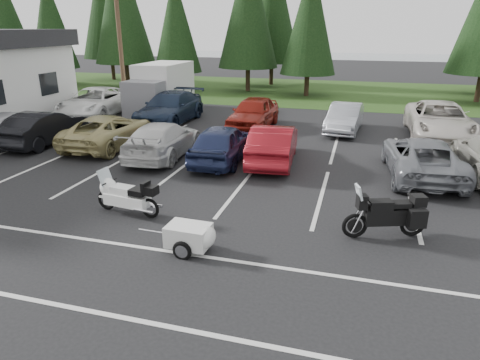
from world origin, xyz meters
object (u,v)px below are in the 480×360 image
at_px(utility_pole, 119,33).
at_px(car_near_3, 163,140).
at_px(box_truck, 157,89).
at_px(cargo_trailer, 189,238).
at_px(car_far_2, 253,113).
at_px(car_far_1, 170,108).
at_px(car_far_0, 95,102).
at_px(car_near_1, 44,128).
at_px(car_near_6, 422,157).
at_px(touring_motorcycle, 127,193).
at_px(car_far_3, 345,118).
at_px(adventure_motorcycle, 386,211).
at_px(car_near_2, 109,131).
at_px(car_far_4, 439,120).
at_px(car_near_4, 222,143).
at_px(car_near_5, 273,144).
at_px(car_near_0, 10,126).

height_order(utility_pole, car_near_3, utility_pole).
bearing_deg(box_truck, cargo_trailer, -61.77).
distance_m(car_far_2, cargo_trailer, 13.21).
bearing_deg(car_far_1, car_far_2, -0.10).
height_order(box_truck, car_far_0, box_truck).
distance_m(car_near_1, car_near_6, 15.93).
xyz_separation_m(car_near_6, touring_motorcycle, (-8.41, -5.75, -0.07)).
xyz_separation_m(box_truck, car_far_3, (11.42, -2.21, -0.75)).
bearing_deg(cargo_trailer, adventure_motorcycle, 26.53).
relative_size(box_truck, touring_motorcycle, 2.43).
distance_m(car_near_1, car_near_2, 3.04).
distance_m(car_near_2, car_far_2, 7.44).
height_order(car_far_0, car_far_4, car_far_4).
bearing_deg(car_near_4, car_far_3, -125.73).
distance_m(utility_pole, car_near_6, 18.70).
bearing_deg(car_near_5, cargo_trailer, 81.20).
relative_size(car_near_5, car_far_1, 0.80).
xyz_separation_m(car_near_3, car_far_0, (-7.49, 6.55, 0.12)).
distance_m(car_near_1, car_far_0, 6.37).
bearing_deg(car_near_6, utility_pole, -30.00).
xyz_separation_m(car_near_5, car_far_2, (-2.22, 5.60, 0.06)).
relative_size(car_near_6, car_far_3, 1.20).
height_order(car_near_1, cargo_trailer, car_near_1).
bearing_deg(car_near_3, car_far_4, -152.89).
xyz_separation_m(box_truck, car_near_6, (14.40, -8.54, -0.74)).
distance_m(car_near_1, car_far_3, 14.34).
bearing_deg(adventure_motorcycle, cargo_trailer, -174.98).
height_order(car_near_0, car_near_6, car_near_0).
bearing_deg(car_far_3, cargo_trailer, -97.24).
bearing_deg(car_near_5, box_truck, -47.81).
relative_size(car_near_2, car_far_3, 1.21).
height_order(utility_pole, car_far_4, utility_pole).
height_order(cargo_trailer, adventure_motorcycle, adventure_motorcycle).
bearing_deg(car_far_2, car_far_4, 5.99).
distance_m(car_near_4, car_far_2, 6.05).
xyz_separation_m(utility_pole, car_near_2, (3.48, -7.46, -3.99)).
height_order(car_near_4, car_far_3, car_near_4).
bearing_deg(car_far_0, car_far_3, -5.79).
xyz_separation_m(car_far_2, cargo_trailer, (1.72, -13.09, -0.47)).
distance_m(utility_pole, car_near_4, 12.87).
bearing_deg(car_near_5, car_near_3, 0.41).
bearing_deg(car_far_1, car_near_6, -25.02).
relative_size(box_truck, car_far_0, 0.94).
bearing_deg(car_near_6, car_near_1, -4.37).
distance_m(utility_pole, car_near_5, 14.07).
relative_size(car_near_1, car_far_1, 0.80).
height_order(box_truck, car_near_2, box_truck).
distance_m(car_near_1, car_near_5, 10.52).
relative_size(car_near_1, car_near_5, 1.00).
xyz_separation_m(utility_pole, car_near_0, (-1.31, -8.04, -3.95)).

